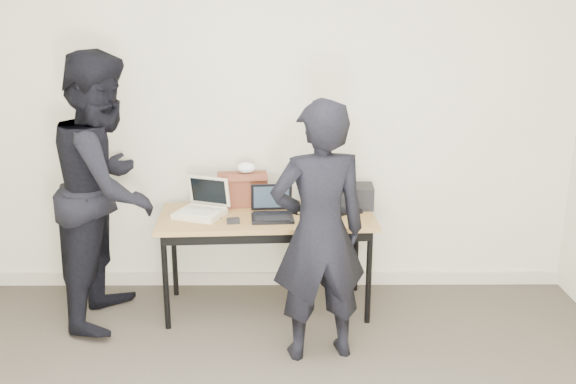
{
  "coord_description": "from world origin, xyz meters",
  "views": [
    {
      "loc": [
        0.08,
        -2.44,
        2.14
      ],
      "look_at": [
        0.1,
        1.6,
        0.95
      ],
      "focal_mm": 40.0,
      "sensor_mm": 36.0,
      "label": 1
    }
  ],
  "objects_px": {
    "laptop_center": "(272,210)",
    "person_observer": "(107,189)",
    "laptop_beige": "(202,208)",
    "person_typist": "(319,233)",
    "equipment_box": "(354,196)",
    "desk": "(267,223)",
    "laptop_right": "(333,201)",
    "leather_satchel": "(242,189)"
  },
  "relations": [
    {
      "from": "laptop_right",
      "to": "laptop_center",
      "type": "bearing_deg",
      "value": -171.52
    },
    {
      "from": "laptop_beige",
      "to": "laptop_right",
      "type": "distance_m",
      "value": 0.94
    },
    {
      "from": "desk",
      "to": "person_observer",
      "type": "distance_m",
      "value": 1.12
    },
    {
      "from": "equipment_box",
      "to": "person_observer",
      "type": "bearing_deg",
      "value": -171.3
    },
    {
      "from": "laptop_center",
      "to": "laptop_right",
      "type": "height_order",
      "value": "laptop_right"
    },
    {
      "from": "laptop_beige",
      "to": "laptop_center",
      "type": "relative_size",
      "value": 1.31
    },
    {
      "from": "laptop_beige",
      "to": "desk",
      "type": "bearing_deg",
      "value": 19.75
    },
    {
      "from": "laptop_beige",
      "to": "leather_satchel",
      "type": "relative_size",
      "value": 1.07
    },
    {
      "from": "person_observer",
      "to": "equipment_box",
      "type": "bearing_deg",
      "value": -77.69
    },
    {
      "from": "laptop_beige",
      "to": "person_observer",
      "type": "relative_size",
      "value": 0.21
    },
    {
      "from": "leather_satchel",
      "to": "desk",
      "type": "bearing_deg",
      "value": -57.13
    },
    {
      "from": "laptop_center",
      "to": "person_observer",
      "type": "bearing_deg",
      "value": 177.18
    },
    {
      "from": "leather_satchel",
      "to": "person_observer",
      "type": "xyz_separation_m",
      "value": [
        -0.9,
        -0.3,
        0.09
      ]
    },
    {
      "from": "laptop_beige",
      "to": "laptop_center",
      "type": "distance_m",
      "value": 0.49
    },
    {
      "from": "desk",
      "to": "laptop_center",
      "type": "relative_size",
      "value": 5.02
    },
    {
      "from": "laptop_right",
      "to": "equipment_box",
      "type": "relative_size",
      "value": 1.45
    },
    {
      "from": "desk",
      "to": "laptop_beige",
      "type": "xyz_separation_m",
      "value": [
        -0.45,
        0.01,
        0.11
      ]
    },
    {
      "from": "laptop_beige",
      "to": "laptop_center",
      "type": "bearing_deg",
      "value": 14.33
    },
    {
      "from": "leather_satchel",
      "to": "person_typist",
      "type": "distance_m",
      "value": 1.0
    },
    {
      "from": "desk",
      "to": "person_typist",
      "type": "xyz_separation_m",
      "value": [
        0.33,
        -0.63,
        0.16
      ]
    },
    {
      "from": "laptop_center",
      "to": "person_observer",
      "type": "xyz_separation_m",
      "value": [
        -1.12,
        -0.02,
        0.16
      ]
    },
    {
      "from": "desk",
      "to": "equipment_box",
      "type": "distance_m",
      "value": 0.67
    },
    {
      "from": "laptop_beige",
      "to": "laptop_right",
      "type": "height_order",
      "value": "laptop_beige"
    },
    {
      "from": "equipment_box",
      "to": "person_typist",
      "type": "xyz_separation_m",
      "value": [
        -0.3,
        -0.82,
        0.02
      ]
    },
    {
      "from": "laptop_center",
      "to": "laptop_right",
      "type": "relative_size",
      "value": 0.76
    },
    {
      "from": "equipment_box",
      "to": "leather_satchel",
      "type": "bearing_deg",
      "value": 177.47
    },
    {
      "from": "laptop_center",
      "to": "person_observer",
      "type": "height_order",
      "value": "person_observer"
    },
    {
      "from": "desk",
      "to": "laptop_right",
      "type": "relative_size",
      "value": 3.82
    },
    {
      "from": "laptop_center",
      "to": "equipment_box",
      "type": "xyz_separation_m",
      "value": [
        0.59,
        0.24,
        0.03
      ]
    },
    {
      "from": "laptop_beige",
      "to": "person_typist",
      "type": "height_order",
      "value": "person_typist"
    },
    {
      "from": "leather_satchel",
      "to": "laptop_beige",
      "type": "bearing_deg",
      "value": -146.68
    },
    {
      "from": "equipment_box",
      "to": "person_typist",
      "type": "distance_m",
      "value": 0.87
    },
    {
      "from": "laptop_beige",
      "to": "person_typist",
      "type": "distance_m",
      "value": 1.01
    },
    {
      "from": "desk",
      "to": "laptop_right",
      "type": "distance_m",
      "value": 0.51
    },
    {
      "from": "laptop_beige",
      "to": "equipment_box",
      "type": "height_order",
      "value": "laptop_beige"
    },
    {
      "from": "equipment_box",
      "to": "laptop_beige",
      "type": "bearing_deg",
      "value": -170.43
    },
    {
      "from": "laptop_center",
      "to": "person_observer",
      "type": "relative_size",
      "value": 0.16
    },
    {
      "from": "leather_satchel",
      "to": "person_typist",
      "type": "relative_size",
      "value": 0.23
    },
    {
      "from": "laptop_right",
      "to": "laptop_beige",
      "type": "bearing_deg",
      "value": 172.64
    },
    {
      "from": "person_observer",
      "to": "leather_satchel",
      "type": "bearing_deg",
      "value": -68.14
    },
    {
      "from": "leather_satchel",
      "to": "equipment_box",
      "type": "distance_m",
      "value": 0.81
    },
    {
      "from": "desk",
      "to": "leather_satchel",
      "type": "distance_m",
      "value": 0.34
    }
  ]
}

